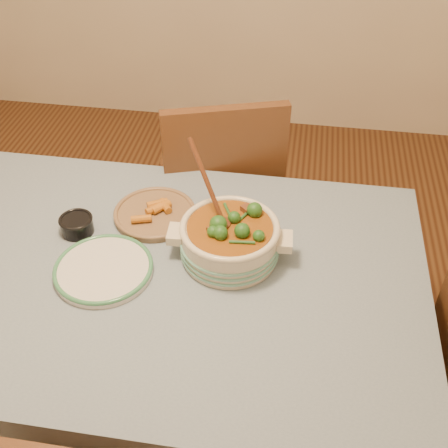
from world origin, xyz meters
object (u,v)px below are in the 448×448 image
(dining_table, at_px, (150,290))
(fried_plate, at_px, (155,212))
(chair_far, at_px, (221,187))
(stew_casserole, at_px, (230,237))
(condiment_bowl, at_px, (77,224))
(white_plate, at_px, (103,269))

(dining_table, xyz_separation_m, fried_plate, (-0.04, 0.25, 0.11))
(chair_far, bearing_deg, fried_plate, 53.81)
(stew_casserole, bearing_deg, dining_table, -157.44)
(stew_casserole, distance_m, fried_plate, 0.32)
(dining_table, bearing_deg, condiment_bowl, 153.48)
(dining_table, relative_size, stew_casserole, 4.41)
(stew_casserole, distance_m, chair_far, 0.67)
(stew_casserole, bearing_deg, chair_far, 101.77)
(fried_plate, bearing_deg, stew_casserole, -28.38)
(stew_casserole, relative_size, white_plate, 1.04)
(stew_casserole, height_order, chair_far, stew_casserole)
(stew_casserole, xyz_separation_m, chair_far, (-0.13, 0.60, -0.27))
(white_plate, distance_m, chair_far, 0.80)
(white_plate, distance_m, fried_plate, 0.29)
(white_plate, relative_size, chair_far, 0.37)
(dining_table, distance_m, chair_far, 0.72)
(fried_plate, bearing_deg, white_plate, -107.16)
(condiment_bowl, distance_m, fried_plate, 0.26)
(white_plate, distance_m, condiment_bowl, 0.22)
(white_plate, xyz_separation_m, condiment_bowl, (-0.14, 0.17, 0.02))
(condiment_bowl, xyz_separation_m, fried_plate, (0.23, 0.11, -0.01))
(chair_far, bearing_deg, dining_table, 63.01)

